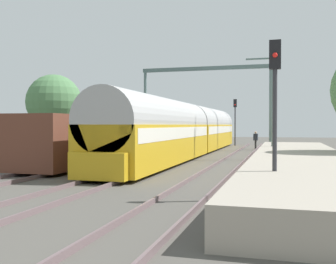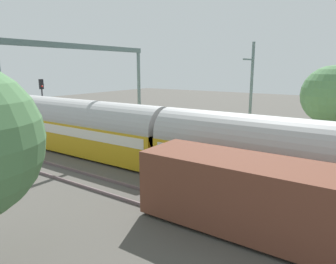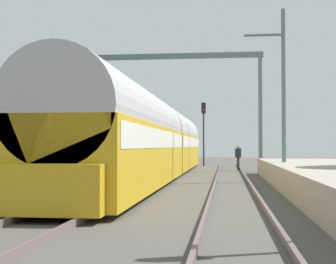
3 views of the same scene
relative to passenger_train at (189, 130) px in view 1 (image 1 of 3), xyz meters
The scene contains 13 objects.
ground 11.95m from the passenger_train, 90.00° to the right, with size 120.00×120.00×0.00m, color #504C47.
track_far_west 12.59m from the passenger_train, 108.77° to the right, with size 1.52×60.00×0.16m.
track_west 11.94m from the passenger_train, 90.00° to the right, with size 1.52×60.00×0.16m.
track_east 12.59m from the passenger_train, 71.23° to the right, with size 1.52×60.00×0.16m.
platform 12.62m from the passenger_train, 51.36° to the right, with size 4.40×28.00×0.90m.
passenger_train is the anchor object (origin of this frame).
freight_car 9.77m from the passenger_train, 114.24° to the right, with size 2.80×13.00×2.70m.
person_crossing 9.79m from the passenger_train, 61.94° to the left, with size 0.43×0.30×1.73m.
railway_signal_near 19.22m from the passenger_train, 69.37° to the right, with size 0.36×0.30×4.98m.
railway_signal_far 15.24m from the passenger_train, 82.74° to the left, with size 0.36×0.30×5.23m.
catenary_gantry 7.86m from the passenger_train, 90.00° to the left, with size 12.41×0.28×7.86m.
catenary_pole_east_mid 7.34m from the passenger_train, 24.92° to the right, with size 1.90×0.20×8.00m.
tree_west_background 11.64m from the passenger_train, behind, with size 4.61×4.61×6.56m.
Camera 1 is at (6.96, -19.21, 2.35)m, focal length 43.38 mm.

